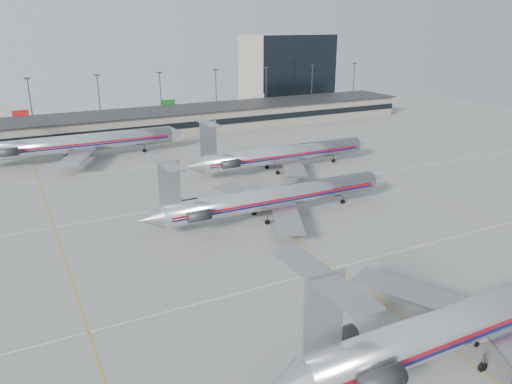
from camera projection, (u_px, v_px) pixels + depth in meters
ground at (390, 306)px, 54.14m from camera, size 260.00×260.00×0.00m
apron_markings at (335, 268)px, 62.55m from camera, size 160.00×0.15×0.02m
terminal at (145, 123)px, 135.57m from camera, size 162.00×17.00×6.25m
light_mast_row at (131, 96)px, 145.62m from camera, size 163.60×0.40×15.28m
distant_building at (286, 70)px, 184.63m from camera, size 30.00×20.00×25.00m
jet_foreground at (481, 316)px, 45.92m from camera, size 47.43×27.93×12.41m
jet_second_row at (271, 198)px, 77.68m from camera, size 43.29×25.49×11.33m
jet_third_row at (281, 154)px, 102.58m from camera, size 42.99×26.44×11.76m
jet_back_row at (77, 143)px, 110.37m from camera, size 47.76×29.38×13.06m
belt_loader at (483, 334)px, 48.28m from camera, size 4.64×2.11×2.38m
ramp_worker_near at (499, 334)px, 47.69m from camera, size 0.75×0.81×1.85m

